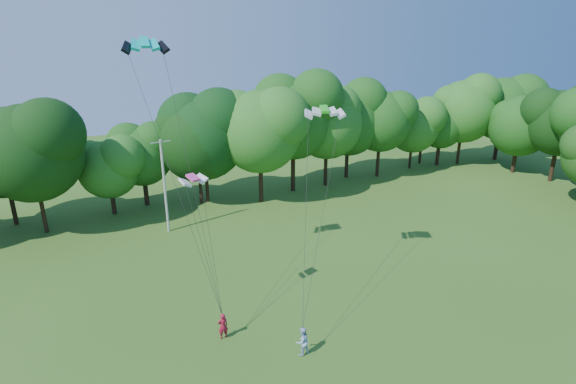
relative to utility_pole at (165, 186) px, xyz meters
name	(u,v)px	position (x,y,z in m)	size (l,w,h in m)	color
utility_pole	(165,186)	(0.00, 0.00, 0.00)	(1.76, 0.39, 8.89)	#B4B4AB
kite_flyer_left	(223,326)	(-0.04, -17.66, -3.69)	(0.63, 0.41, 1.73)	maroon
kite_flyer_right	(302,341)	(3.70, -21.04, -3.66)	(0.87, 0.67, 1.78)	#ACC8EE
kite_teal	(144,42)	(-1.90, -9.85, 12.70)	(2.74, 1.29, 0.71)	#05ADA5
kite_green	(324,109)	(8.91, -13.72, 8.37)	(2.95, 2.09, 0.43)	green
kite_pink	(193,177)	(-0.62, -14.97, 5.13)	(1.82, 1.31, 0.33)	#D93C92
tree_back_center	(203,124)	(5.54, 6.29, 4.22)	(9.65, 9.65, 14.04)	black
tree_back_east	(423,122)	(37.93, 9.00, 1.50)	(6.66, 6.66, 9.69)	#321E14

